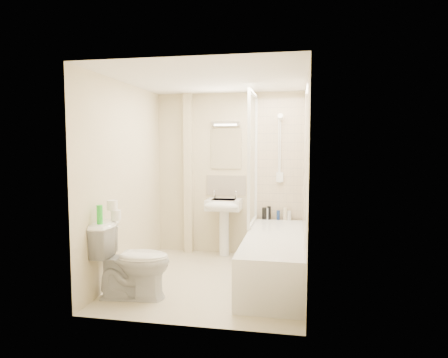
# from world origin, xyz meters

# --- Properties ---
(floor) EXTENTS (2.50, 2.50, 0.00)m
(floor) POSITION_xyz_m (0.00, 0.00, 0.00)
(floor) COLOR beige
(floor) RESTS_ON ground
(wall_back) EXTENTS (2.20, 0.02, 2.40)m
(wall_back) POSITION_xyz_m (0.00, 1.25, 1.20)
(wall_back) COLOR beige
(wall_back) RESTS_ON ground
(wall_left) EXTENTS (0.02, 2.50, 2.40)m
(wall_left) POSITION_xyz_m (-1.10, 0.00, 1.20)
(wall_left) COLOR beige
(wall_left) RESTS_ON ground
(wall_right) EXTENTS (0.02, 2.50, 2.40)m
(wall_right) POSITION_xyz_m (1.10, 0.00, 1.20)
(wall_right) COLOR beige
(wall_right) RESTS_ON ground
(ceiling) EXTENTS (2.20, 2.50, 0.02)m
(ceiling) POSITION_xyz_m (0.00, 0.00, 2.40)
(ceiling) COLOR white
(ceiling) RESTS_ON wall_back
(tile_back) EXTENTS (0.70, 0.01, 1.75)m
(tile_back) POSITION_xyz_m (0.75, 1.24, 1.42)
(tile_back) COLOR beige
(tile_back) RESTS_ON wall_back
(tile_right) EXTENTS (0.01, 2.10, 1.75)m
(tile_right) POSITION_xyz_m (1.09, 0.11, 1.42)
(tile_right) COLOR beige
(tile_right) RESTS_ON wall_right
(pipe_boxing) EXTENTS (0.12, 0.12, 2.40)m
(pipe_boxing) POSITION_xyz_m (-0.62, 1.19, 1.20)
(pipe_boxing) COLOR beige
(pipe_boxing) RESTS_ON ground
(splashback) EXTENTS (0.60, 0.02, 0.30)m
(splashback) POSITION_xyz_m (-0.05, 1.24, 1.03)
(splashback) COLOR beige
(splashback) RESTS_ON wall_back
(mirror) EXTENTS (0.46, 0.01, 0.60)m
(mirror) POSITION_xyz_m (-0.05, 1.24, 1.58)
(mirror) COLOR white
(mirror) RESTS_ON wall_back
(strip_light) EXTENTS (0.42, 0.07, 0.07)m
(strip_light) POSITION_xyz_m (-0.05, 1.22, 1.95)
(strip_light) COLOR silver
(strip_light) RESTS_ON wall_back
(bathtub) EXTENTS (0.70, 2.10, 0.55)m
(bathtub) POSITION_xyz_m (0.75, 0.11, 0.29)
(bathtub) COLOR white
(bathtub) RESTS_ON ground
(shower_screen) EXTENTS (0.04, 0.92, 1.80)m
(shower_screen) POSITION_xyz_m (0.40, 0.80, 1.45)
(shower_screen) COLOR white
(shower_screen) RESTS_ON bathtub
(shower_fixture) EXTENTS (0.10, 0.16, 0.99)m
(shower_fixture) POSITION_xyz_m (0.75, 1.19, 1.55)
(shower_fixture) COLOR white
(shower_fixture) RESTS_ON wall_back
(pedestal_sink) EXTENTS (0.50, 0.47, 0.96)m
(pedestal_sink) POSITION_xyz_m (-0.05, 1.01, 0.68)
(pedestal_sink) COLOR white
(pedestal_sink) RESTS_ON ground
(bottle_black_a) EXTENTS (0.07, 0.07, 0.17)m
(bottle_black_a) POSITION_xyz_m (0.53, 1.16, 0.64)
(bottle_black_a) COLOR black
(bottle_black_a) RESTS_ON bathtub
(bottle_white_a) EXTENTS (0.05, 0.05, 0.17)m
(bottle_white_a) POSITION_xyz_m (0.59, 1.16, 0.63)
(bottle_white_a) COLOR silver
(bottle_white_a) RESTS_ON bathtub
(bottle_black_b) EXTENTS (0.05, 0.05, 0.19)m
(bottle_black_b) POSITION_xyz_m (0.60, 1.16, 0.65)
(bottle_black_b) COLOR black
(bottle_black_b) RESTS_ON bathtub
(bottle_blue) EXTENTS (0.05, 0.05, 0.14)m
(bottle_blue) POSITION_xyz_m (0.74, 1.16, 0.62)
(bottle_blue) COLOR navy
(bottle_blue) RESTS_ON bathtub
(bottle_cream) EXTENTS (0.06, 0.06, 0.18)m
(bottle_cream) POSITION_xyz_m (0.84, 1.16, 0.64)
(bottle_cream) COLOR beige
(bottle_cream) RESTS_ON bathtub
(bottle_white_b) EXTENTS (0.06, 0.06, 0.13)m
(bottle_white_b) POSITION_xyz_m (0.89, 1.16, 0.62)
(bottle_white_b) COLOR silver
(bottle_white_b) RESTS_ON bathtub
(toilet) EXTENTS (0.61, 0.89, 0.82)m
(toilet) POSITION_xyz_m (-0.72, -0.69, 0.41)
(toilet) COLOR white
(toilet) RESTS_ON ground
(toilet_roll_lower) EXTENTS (0.11, 0.11, 0.11)m
(toilet_roll_lower) POSITION_xyz_m (-0.94, -0.60, 0.87)
(toilet_roll_lower) COLOR white
(toilet_roll_lower) RESTS_ON toilet
(toilet_roll_upper) EXTENTS (0.12, 0.12, 0.11)m
(toilet_roll_upper) POSITION_xyz_m (-0.98, -0.61, 0.98)
(toilet_roll_upper) COLOR white
(toilet_roll_upper) RESTS_ON toilet_roll_lower
(green_bottle) EXTENTS (0.06, 0.06, 0.20)m
(green_bottle) POSITION_xyz_m (-1.01, -0.83, 0.92)
(green_bottle) COLOR green
(green_bottle) RESTS_ON toilet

